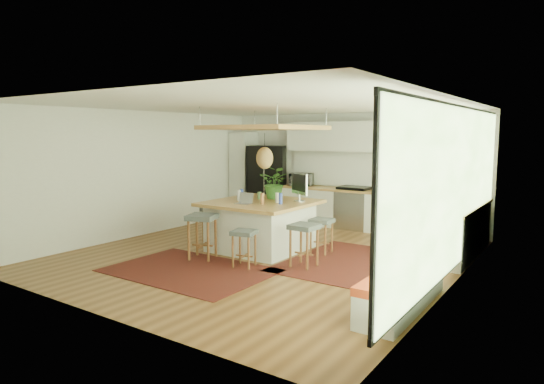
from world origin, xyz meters
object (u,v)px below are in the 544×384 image
Objects in this scene: stool_near_right at (244,246)px; stool_left_side at (214,224)px; stool_right_back at (322,235)px; island_plant at (275,186)px; laptop at (243,198)px; microwave at (301,178)px; stool_right_front at (304,246)px; fridge at (267,183)px; monitor at (299,188)px; stool_near_left at (202,239)px; island at (261,225)px.

stool_near_right is 0.88× the size of stool_left_side.
island_plant is (-1.09, 0.09, 0.83)m from stool_right_back.
microwave reaches higher than laptop.
stool_right_front is (0.80, 0.58, 0.00)m from stool_near_right.
stool_right_front is 1.11× the size of stool_right_back.
microwave is at bearing 127.57° from stool_right_back.
fridge reaches higher than microwave.
monitor is at bearing -5.94° from island_plant.
island_plant is at bearing 73.96° from stool_near_left.
monitor is at bearing 55.91° from stool_near_left.
monitor is (-0.50, 0.03, 0.83)m from stool_right_back.
microwave reaches higher than stool_right_front.
island is 1.26m from stool_left_side.
stool_near_right is 2.13m from stool_left_side.
stool_near_right is at bearing -81.64° from fridge.
microwave is 0.88× the size of island_plant.
monitor is 0.59m from island_plant.
stool_right_back is at bearing -61.85° from fridge.
microwave is at bearing 107.86° from stool_near_right.
monitor is at bearing 85.53° from stool_near_right.
stool_left_side reaches higher than stool_right_back.
island_plant is (0.02, 0.46, 0.72)m from island.
island_plant reaches higher than laptop.
stool_right_front reaches higher than stool_near_right.
island_plant is (-1.27, 1.04, 0.83)m from stool_right_front.
stool_left_side is (-2.55, 0.64, 0.00)m from stool_right_front.
laptop is at bearing 128.22° from stool_near_right.
laptop reaches higher than stool_right_back.
island_plant is at bearing 106.04° from stool_near_right.
stool_right_back is 3.24m from microwave.
microwave reaches higher than stool_right_back.
island is 2.96× the size of stool_near_right.
stool_near_left is 1.13× the size of stool_left_side.
microwave reaches higher than stool_left_side.
fridge reaches higher than stool_near_right.
stool_near_left is (1.39, -4.02, -0.57)m from fridge.
microwave is at bearing 121.37° from stool_right_front.
fridge is at bearing 119.98° from stool_near_right.
stool_near_right is 0.97× the size of island_plant.
stool_near_left is at bearing -124.68° from laptop.
fridge reaches higher than island_plant.
island is 0.85m from island_plant.
microwave is (-1.42, 2.47, -0.07)m from monitor.
laptop is 0.93m from island_plant.
microwave reaches higher than stool_near_right.
stool_right_back is (0.62, 1.54, 0.00)m from stool_near_right.
stool_left_side is at bearing -116.76° from microwave.
stool_left_side is (-1.25, 0.06, -0.11)m from island.
stool_left_side is (0.58, -2.80, -0.57)m from fridge.
stool_left_side is at bearing -172.47° from stool_right_back.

